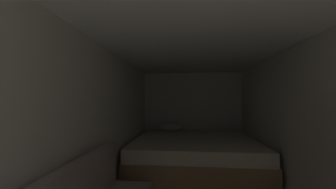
% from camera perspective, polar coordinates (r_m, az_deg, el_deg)
% --- Properties ---
extents(wall_back, '(2.51, 0.05, 2.09)m').
position_cam_1_polar(wall_back, '(4.96, 7.09, -5.78)').
color(wall_back, silver).
rests_on(wall_back, ground).
extents(wall_left, '(0.05, 5.10, 2.09)m').
position_cam_1_polar(wall_left, '(2.62, -19.15, -9.42)').
color(wall_left, silver).
rests_on(wall_left, ground).
extents(wall_right, '(0.05, 5.10, 2.09)m').
position_cam_1_polar(wall_right, '(2.77, 35.77, -8.78)').
color(wall_right, silver).
rests_on(wall_right, ground).
extents(ceiling_slab, '(2.51, 5.10, 0.05)m').
position_cam_1_polar(ceiling_slab, '(2.48, 9.03, 15.04)').
color(ceiling_slab, white).
rests_on(ceiling_slab, wall_left).
extents(bed, '(2.29, 2.05, 0.86)m').
position_cam_1_polar(bed, '(4.00, 7.58, -17.11)').
color(bed, tan).
rests_on(bed, ground).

